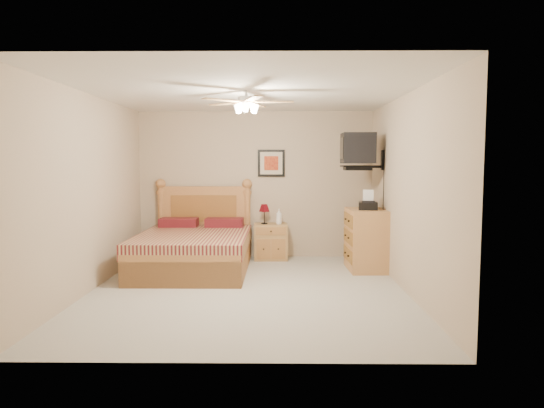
# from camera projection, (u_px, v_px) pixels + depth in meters

# --- Properties ---
(floor) EXTENTS (4.50, 4.50, 0.00)m
(floor) POSITION_uv_depth(u_px,v_px,m) (248.00, 290.00, 6.21)
(floor) COLOR #A7A397
(floor) RESTS_ON ground
(ceiling) EXTENTS (4.00, 4.50, 0.04)m
(ceiling) POSITION_uv_depth(u_px,v_px,m) (247.00, 92.00, 5.99)
(ceiling) COLOR white
(ceiling) RESTS_ON ground
(wall_back) EXTENTS (4.00, 0.04, 2.50)m
(wall_back) POSITION_uv_depth(u_px,v_px,m) (256.00, 185.00, 8.34)
(wall_back) COLOR tan
(wall_back) RESTS_ON ground
(wall_front) EXTENTS (4.00, 0.04, 2.50)m
(wall_front) POSITION_uv_depth(u_px,v_px,m) (230.00, 212.00, 3.86)
(wall_front) COLOR tan
(wall_front) RESTS_ON ground
(wall_left) EXTENTS (0.04, 4.50, 2.50)m
(wall_left) POSITION_uv_depth(u_px,v_px,m) (90.00, 193.00, 6.12)
(wall_left) COLOR tan
(wall_left) RESTS_ON ground
(wall_right) EXTENTS (0.04, 4.50, 2.50)m
(wall_right) POSITION_uv_depth(u_px,v_px,m) (407.00, 193.00, 6.07)
(wall_right) COLOR tan
(wall_right) RESTS_ON ground
(bed) EXTENTS (1.61, 2.10, 1.36)m
(bed) POSITION_uv_depth(u_px,v_px,m) (193.00, 226.00, 7.27)
(bed) COLOR #AA7040
(bed) RESTS_ON ground
(nightstand) EXTENTS (0.57, 0.44, 0.60)m
(nightstand) POSITION_uv_depth(u_px,v_px,m) (271.00, 242.00, 8.17)
(nightstand) COLOR #AD7D46
(nightstand) RESTS_ON ground
(table_lamp) EXTENTS (0.19, 0.19, 0.33)m
(table_lamp) POSITION_uv_depth(u_px,v_px,m) (264.00, 214.00, 8.15)
(table_lamp) COLOR #5F0711
(table_lamp) RESTS_ON nightstand
(lotion_bottle) EXTENTS (0.13, 0.13, 0.26)m
(lotion_bottle) POSITION_uv_depth(u_px,v_px,m) (279.00, 216.00, 8.10)
(lotion_bottle) COLOR white
(lotion_bottle) RESTS_ON nightstand
(framed_picture) EXTENTS (0.46, 0.04, 0.46)m
(framed_picture) POSITION_uv_depth(u_px,v_px,m) (271.00, 163.00, 8.28)
(framed_picture) COLOR black
(framed_picture) RESTS_ON wall_back
(dresser) EXTENTS (0.57, 0.80, 0.93)m
(dresser) POSITION_uv_depth(u_px,v_px,m) (366.00, 240.00, 7.36)
(dresser) COLOR #BC8745
(dresser) RESTS_ON ground
(fax_machine) EXTENTS (0.32, 0.34, 0.30)m
(fax_machine) POSITION_uv_depth(u_px,v_px,m) (368.00, 200.00, 7.25)
(fax_machine) COLOR black
(fax_machine) RESTS_ON dresser
(magazine_lower) EXTENTS (0.28, 0.32, 0.02)m
(magazine_lower) POSITION_uv_depth(u_px,v_px,m) (363.00, 207.00, 7.63)
(magazine_lower) COLOR #AFA78E
(magazine_lower) RESTS_ON dresser
(magazine_upper) EXTENTS (0.23, 0.30, 0.02)m
(magazine_upper) POSITION_uv_depth(u_px,v_px,m) (363.00, 205.00, 7.62)
(magazine_upper) COLOR gray
(magazine_upper) RESTS_ON magazine_lower
(wall_tv) EXTENTS (0.56, 0.46, 0.58)m
(wall_tv) POSITION_uv_depth(u_px,v_px,m) (368.00, 151.00, 7.36)
(wall_tv) COLOR black
(wall_tv) RESTS_ON wall_right
(ceiling_fan) EXTENTS (1.14, 1.14, 0.28)m
(ceiling_fan) POSITION_uv_depth(u_px,v_px,m) (246.00, 102.00, 5.80)
(ceiling_fan) COLOR silver
(ceiling_fan) RESTS_ON ceiling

